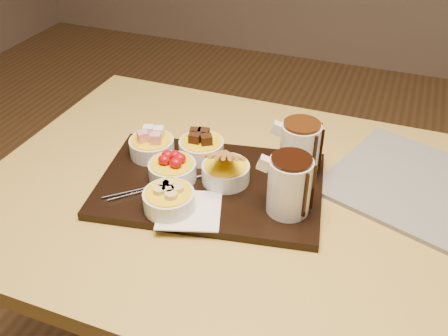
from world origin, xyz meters
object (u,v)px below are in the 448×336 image
(dining_table, at_px, (262,232))
(serving_board, at_px, (211,185))
(newspaper, at_px, (432,191))
(pitcher_dark_chocolate, at_px, (289,186))
(pitcher_milk_chocolate, at_px, (299,149))
(bowl_strawberries, at_px, (172,171))

(dining_table, xyz_separation_m, serving_board, (-0.11, -0.01, 0.11))
(dining_table, relative_size, newspaper, 3.01)
(pitcher_dark_chocolate, relative_size, pitcher_milk_chocolate, 1.00)
(dining_table, bearing_deg, bowl_strawberries, -170.34)
(newspaper, bearing_deg, bowl_strawberries, -142.82)
(dining_table, bearing_deg, pitcher_dark_chocolate, -36.96)
(pitcher_milk_chocolate, bearing_deg, newspaper, 0.38)
(dining_table, height_order, newspaper, newspaper)
(dining_table, distance_m, serving_board, 0.16)
(pitcher_dark_chocolate, bearing_deg, serving_board, 160.02)
(serving_board, height_order, bowl_strawberries, bowl_strawberries)
(serving_board, xyz_separation_m, pitcher_dark_chocolate, (0.17, -0.03, 0.07))
(serving_board, relative_size, pitcher_milk_chocolate, 4.04)
(serving_board, xyz_separation_m, pitcher_milk_chocolate, (0.16, 0.10, 0.07))
(pitcher_dark_chocolate, distance_m, pitcher_milk_chocolate, 0.13)
(bowl_strawberries, relative_size, pitcher_dark_chocolate, 0.88)
(bowl_strawberries, bearing_deg, pitcher_dark_chocolate, -2.60)
(serving_board, xyz_separation_m, newspaper, (0.43, 0.15, -0.00))
(serving_board, relative_size, newspaper, 1.15)
(newspaper, bearing_deg, serving_board, -142.02)
(dining_table, height_order, pitcher_milk_chocolate, pitcher_milk_chocolate)
(dining_table, height_order, serving_board, serving_board)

